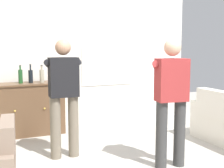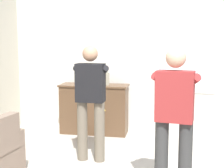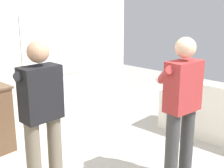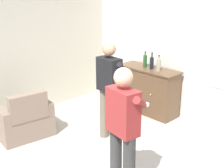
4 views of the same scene
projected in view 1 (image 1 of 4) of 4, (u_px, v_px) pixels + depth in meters
name	position (u px, v px, depth m)	size (l,w,h in m)	color
wall_back_with_window	(73.00, 55.00, 6.16)	(5.20, 0.15, 2.80)	silver
sideboard_cabinet	(28.00, 109.00, 5.56)	(1.29, 0.49, 0.94)	brown
bottle_wine_green	(31.00, 76.00, 5.51)	(0.08, 0.08, 0.33)	black
bottle_liquor_amber	(20.00, 76.00, 5.44)	(0.07, 0.07, 0.32)	#1E4C23
bottle_spirits_clear	(42.00, 76.00, 5.56)	(0.08, 0.08, 0.31)	gray
person_standing_left	(64.00, 92.00, 4.38)	(0.56, 0.48, 1.68)	#6B6051
person_standing_right	(171.00, 97.00, 4.04)	(0.55, 0.50, 1.68)	#383838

